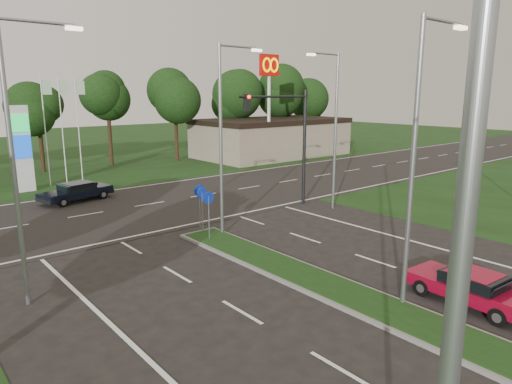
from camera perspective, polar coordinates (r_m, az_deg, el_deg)
verge_far at (r=58.05m, az=-28.16°, el=4.06°), size 160.00×50.00×0.02m
cross_road at (r=28.82m, az=-14.90°, el=-1.80°), size 160.00×12.00×0.02m
median_kerb at (r=14.54m, az=22.98°, el=-16.33°), size 2.00×26.00×0.12m
commercial_building at (r=50.60m, az=1.98°, el=6.79°), size 16.00×9.00×4.00m
streetlight_median_near at (r=14.81m, az=19.50°, el=4.94°), size 2.53×0.22×9.00m
streetlight_median_far at (r=21.65m, az=-4.01°, el=7.69°), size 2.53×0.22×9.00m
streetlight_left_near at (r=4.06m, az=24.87°, el=-13.68°), size 2.53×0.22×9.00m
streetlight_left_far at (r=15.91m, az=-27.57°, el=4.72°), size 2.53×0.22×9.00m
streetlight_right_far at (r=26.97m, az=9.66°, el=8.44°), size 2.53×0.22×9.00m
traffic_signal at (r=27.19m, az=4.17°, el=7.70°), size 5.10×0.42×7.00m
median_signs at (r=21.93m, az=-6.61°, el=-1.21°), size 1.16×1.76×2.38m
gas_pylon at (r=35.58m, az=-27.06°, el=5.11°), size 5.80×1.26×8.00m
mcdonalds_sign at (r=44.72m, az=1.67°, el=13.76°), size 2.20×0.47×10.40m
treeline_far at (r=43.03m, az=-24.59°, el=11.21°), size 6.00×6.00×9.90m
red_sedan at (r=16.75m, az=25.34°, el=-10.67°), size 1.93×4.14×1.11m
navy_sedan at (r=31.33m, az=-21.55°, el=0.07°), size 4.65×2.70×1.20m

